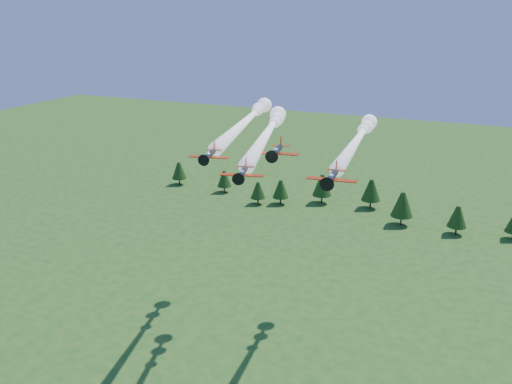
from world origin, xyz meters
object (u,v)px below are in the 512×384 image
at_px(plane_left, 247,120).
at_px(plane_slot, 277,151).
at_px(plane_lead, 268,131).
at_px(plane_right, 358,139).

bearing_deg(plane_left, plane_slot, -67.27).
distance_m(plane_lead, plane_right, 19.72).
bearing_deg(plane_right, plane_slot, -116.67).
xyz_separation_m(plane_left, plane_slot, (15.74, -21.58, -0.60)).
height_order(plane_lead, plane_left, plane_lead).
xyz_separation_m(plane_lead, plane_left, (-9.47, 10.59, -0.26)).
xyz_separation_m(plane_lead, plane_right, (14.99, 12.53, -2.67)).
distance_m(plane_lead, plane_slot, 12.68).
relative_size(plane_lead, plane_right, 0.97).
bearing_deg(plane_slot, plane_lead, 108.95).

